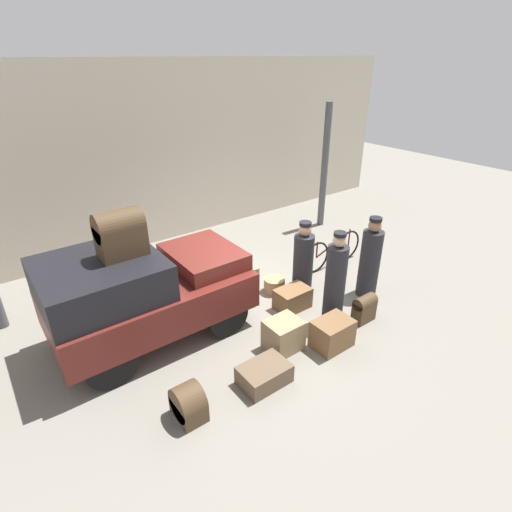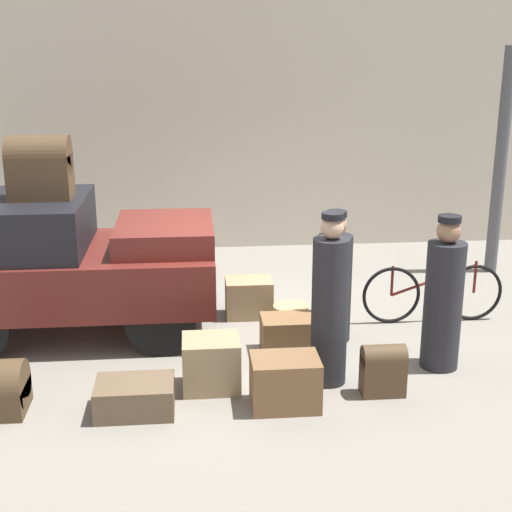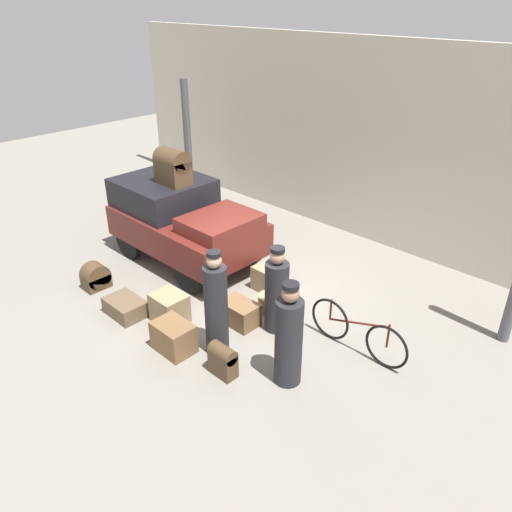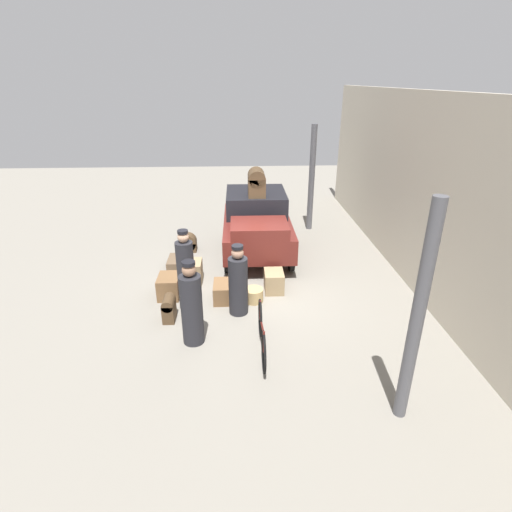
# 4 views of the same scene
# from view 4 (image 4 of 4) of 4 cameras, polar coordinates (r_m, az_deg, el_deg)

# --- Properties ---
(ground_plane) EXTENTS (30.00, 30.00, 0.00)m
(ground_plane) POSITION_cam_4_polar(r_m,az_deg,el_deg) (9.87, -1.22, -4.60)
(ground_plane) COLOR gray
(station_building_facade) EXTENTS (16.00, 0.15, 4.50)m
(station_building_facade) POSITION_cam_4_polar(r_m,az_deg,el_deg) (9.97, 23.02, 7.74)
(station_building_facade) COLOR beige
(station_building_facade) RESTS_ON ground
(canopy_pillar_left) EXTENTS (0.19, 0.19, 3.44)m
(canopy_pillar_left) POSITION_cam_4_polar(r_m,az_deg,el_deg) (13.42, 7.95, 10.86)
(canopy_pillar_left) COLOR #4C4C51
(canopy_pillar_left) RESTS_ON ground
(canopy_pillar_right) EXTENTS (0.19, 0.19, 3.44)m
(canopy_pillar_right) POSITION_cam_4_polar(r_m,az_deg,el_deg) (5.95, 22.04, -8.25)
(canopy_pillar_right) COLOR #4C4C51
(canopy_pillar_right) RESTS_ON ground
(truck) EXTENTS (3.36, 1.87, 1.70)m
(truck) POSITION_cam_4_polar(r_m,az_deg,el_deg) (11.45, 0.13, 4.77)
(truck) COLOR black
(truck) RESTS_ON ground
(bicycle) EXTENTS (1.84, 0.04, 0.80)m
(bicycle) POSITION_cam_4_polar(r_m,az_deg,el_deg) (7.56, 0.85, -11.00)
(bicycle) COLOR black
(bicycle) RESTS_ON ground
(wicker_basket) EXTENTS (0.45, 0.45, 0.31)m
(wicker_basket) POSITION_cam_4_polar(r_m,az_deg,el_deg) (9.24, -0.34, -5.60)
(wicker_basket) COLOR tan
(wicker_basket) RESTS_ON ground
(porter_carrying_trunk) EXTENTS (0.42, 0.42, 1.73)m
(porter_carrying_trunk) POSITION_cam_4_polar(r_m,az_deg,el_deg) (7.68, -9.18, -7.16)
(porter_carrying_trunk) COLOR #232328
(porter_carrying_trunk) RESTS_ON ground
(conductor_in_dark_uniform) EXTENTS (0.38, 0.38, 1.84)m
(conductor_in_dark_uniform) POSITION_cam_4_polar(r_m,az_deg,el_deg) (8.82, -9.98, -2.43)
(conductor_in_dark_uniform) COLOR #232328
(conductor_in_dark_uniform) RESTS_ON ground
(porter_with_bicycle) EXTENTS (0.42, 0.42, 1.60)m
(porter_with_bicycle) POSITION_cam_4_polar(r_m,az_deg,el_deg) (8.55, -2.57, -3.91)
(porter_with_bicycle) COLOR #232328
(porter_with_bicycle) RESTS_ON ground
(suitcase_small_leather) EXTENTS (0.68, 0.46, 0.43)m
(suitcase_small_leather) POSITION_cam_4_polar(r_m,az_deg,el_deg) (9.30, -4.64, -5.07)
(suitcase_small_leather) COLOR brown
(suitcase_small_leather) RESTS_ON ground
(trunk_umber_medium) EXTENTS (0.61, 0.45, 0.50)m
(trunk_umber_medium) POSITION_cam_4_polar(r_m,az_deg,el_deg) (9.65, 2.57, -3.63)
(trunk_umber_medium) COLOR #937A56
(trunk_umber_medium) RESTS_ON ground
(suitcase_tan_flat) EXTENTS (0.76, 0.53, 0.31)m
(suitcase_tan_flat) POSITION_cam_4_polar(r_m,az_deg,el_deg) (10.97, -11.03, -1.07)
(suitcase_tan_flat) COLOR brown
(suitcase_tan_flat) RESTS_ON ground
(suitcase_black_upright) EXTENTS (0.44, 0.25, 0.54)m
(suitcase_black_upright) POSITION_cam_4_polar(r_m,az_deg,el_deg) (8.70, -12.35, -7.25)
(suitcase_black_upright) COLOR #4C3823
(suitcase_black_upright) RESTS_ON ground
(trunk_barrel_dark) EXTENTS (0.36, 0.51, 0.54)m
(trunk_barrel_dark) POSITION_cam_4_polar(r_m,az_deg,el_deg) (12.04, -9.71, 1.75)
(trunk_barrel_dark) COLOR #4C3823
(trunk_barrel_dark) RESTS_ON ground
(trunk_wicker_pale) EXTENTS (0.67, 0.49, 0.51)m
(trunk_wicker_pale) POSITION_cam_4_polar(r_m,az_deg,el_deg) (9.63, -12.31, -4.24)
(trunk_wicker_pale) COLOR brown
(trunk_wicker_pale) RESTS_ON ground
(trunk_large_brown) EXTENTS (0.59, 0.51, 0.55)m
(trunk_large_brown) POSITION_cam_4_polar(r_m,az_deg,el_deg) (10.18, -9.16, -2.24)
(trunk_large_brown) COLOR #937A56
(trunk_large_brown) RESTS_ON ground
(trunk_on_truck_roof) EXTENTS (0.71, 0.48, 0.75)m
(trunk_on_truck_roof) POSITION_cam_4_polar(r_m,az_deg,el_deg) (11.32, 0.08, 10.50)
(trunk_on_truck_roof) COLOR #4C3823
(trunk_on_truck_roof) RESTS_ON truck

